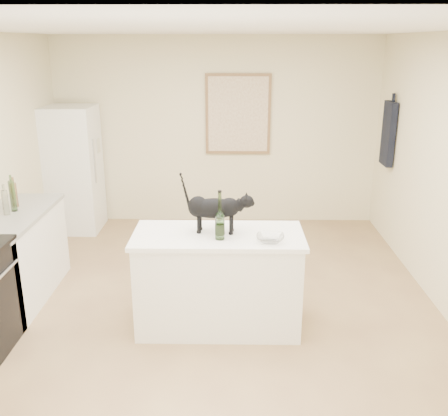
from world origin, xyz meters
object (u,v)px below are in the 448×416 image
black_cat (214,211)px  wine_bottle (220,218)px  fridge (73,169)px  glass_bowl (270,239)px

black_cat → wine_bottle: (0.05, -0.17, -0.01)m
fridge → wine_bottle: (2.07, -2.68, 0.24)m
fridge → wine_bottle: fridge is taller
wine_bottle → glass_bowl: wine_bottle is taller
fridge → glass_bowl: 3.70m
black_cat → fridge: bearing=134.0°
black_cat → glass_bowl: 0.55m
wine_bottle → fridge: bearing=127.6°
wine_bottle → glass_bowl: size_ratio=1.62×
glass_bowl → wine_bottle: bearing=172.7°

